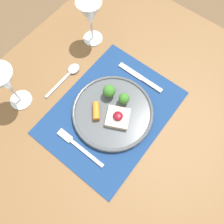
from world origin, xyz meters
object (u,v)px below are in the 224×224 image
Objects in this scene: wine_glass_far at (5,83)px; knife at (143,79)px; fork at (77,145)px; dinner_plate at (112,112)px; wine_glass_near at (90,14)px; spoon at (70,72)px.

knife is at bearing -41.30° from wine_glass_far.
wine_glass_far reaches higher than fork.
dinner_plate is 0.18m from knife.
fork is 0.34m from knife.
wine_glass_near reaches higher than fork.
dinner_plate is 0.36m from wine_glass_near.
wine_glass_far is at bearing 141.49° from knife.
knife is 1.04× the size of wine_glass_far.
wine_glass_near is 0.37m from wine_glass_far.
dinner_plate is at bearing -179.43° from knife.
knife is 0.47m from wine_glass_far.
spoon is at bearing 44.81° from fork.
fork is 1.04× the size of wine_glass_far.
wine_glass_far is at bearing 164.54° from spoon.
knife is (0.34, -0.03, 0.00)m from fork.
wine_glass_far is (0.00, 0.27, 0.12)m from fork.
knife is at bearing -96.81° from wine_glass_near.
dinner_plate reaches higher than fork.
wine_glass_near is (0.03, 0.27, 0.12)m from knife.
spoon is 0.97× the size of wine_glass_near.
fork is at bearing -130.56° from spoon.
dinner_plate reaches higher than spoon.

